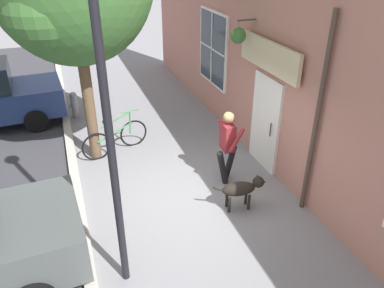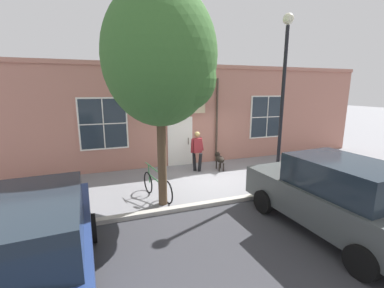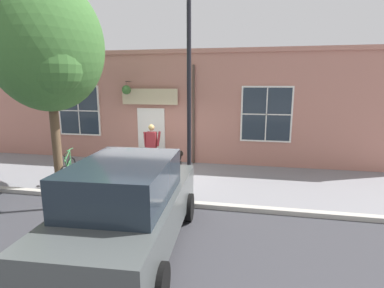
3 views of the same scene
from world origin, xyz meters
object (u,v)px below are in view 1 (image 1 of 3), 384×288
leaning_bicycle (116,138)px  street_lamp (100,54)px  dog_on_leash (242,188)px  pedestrian_walking (228,141)px  fire_hydrant (74,104)px

leaning_bicycle → street_lamp: 5.08m
dog_on_leash → street_lamp: street_lamp is taller
street_lamp → leaning_bicycle: bearing=-97.8°
dog_on_leash → leaning_bicycle: 3.56m
pedestrian_walking → dog_on_leash: size_ratio=1.54×
pedestrian_walking → leaning_bicycle: size_ratio=0.98×
pedestrian_walking → dog_on_leash: bearing=83.6°
pedestrian_walking → dog_on_leash: 1.09m
pedestrian_walking → street_lamp: (2.55, 1.90, 2.54)m
dog_on_leash → fire_hydrant: (2.68, -5.49, -0.06)m
dog_on_leash → pedestrian_walking: bearing=-96.4°
pedestrian_walking → street_lamp: bearing=36.7°
fire_hydrant → pedestrian_walking: bearing=121.5°
leaning_bicycle → fire_hydrant: 2.60m
pedestrian_walking → leaning_bicycle: pedestrian_walking is taller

